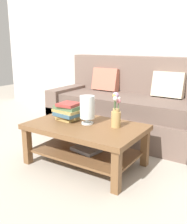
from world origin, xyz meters
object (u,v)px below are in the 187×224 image
(glass_hurricane_vase, at_px, (87,108))
(coffee_table, at_px, (86,136))
(couch, at_px, (131,110))
(flower_pitcher, at_px, (116,113))
(book_stack_main, at_px, (68,111))

(glass_hurricane_vase, bearing_deg, coffee_table, -83.89)
(couch, distance_m, flower_pitcher, 1.03)
(flower_pitcher, bearing_deg, glass_hurricane_vase, -168.26)
(glass_hurricane_vase, xyz_separation_m, flower_pitcher, (0.30, 0.06, -0.02))
(coffee_table, distance_m, glass_hurricane_vase, 0.29)
(coffee_table, xyz_separation_m, book_stack_main, (-0.26, 0.04, 0.21))
(book_stack_main, relative_size, glass_hurricane_vase, 1.07)
(coffee_table, xyz_separation_m, glass_hurricane_vase, (-0.00, 0.04, 0.28))
(couch, height_order, glass_hurricane_vase, couch)
(glass_hurricane_vase, bearing_deg, couch, 89.15)
(couch, relative_size, coffee_table, 1.87)
(book_stack_main, distance_m, flower_pitcher, 0.55)
(book_stack_main, bearing_deg, flower_pitcher, 6.54)
(couch, height_order, book_stack_main, couch)
(coffee_table, height_order, book_stack_main, book_stack_main)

